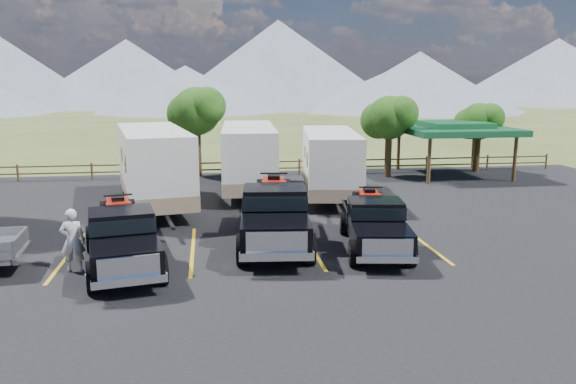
{
  "coord_description": "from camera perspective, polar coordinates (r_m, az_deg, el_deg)",
  "views": [
    {
      "loc": [
        -1.38,
        -14.33,
        5.67
      ],
      "look_at": [
        1.48,
        5.67,
        1.6
      ],
      "focal_mm": 35.0,
      "sensor_mm": 36.0,
      "label": 1
    }
  ],
  "objects": [
    {
      "name": "ground",
      "position": [
        15.48,
        -2.48,
        -10.12
      ],
      "size": [
        320.0,
        320.0,
        0.0
      ],
      "primitive_type": "plane",
      "color": "#3E4D21",
      "rests_on": "ground"
    },
    {
      "name": "asphalt_lot",
      "position": [
        18.28,
        -3.42,
        -6.64
      ],
      "size": [
        44.0,
        34.0,
        0.04
      ],
      "primitive_type": "cube",
      "color": "black",
      "rests_on": "ground"
    },
    {
      "name": "stall_lines",
      "position": [
        19.23,
        -3.67,
        -5.65
      ],
      "size": [
        12.12,
        5.5,
        0.01
      ],
      "color": "gold",
      "rests_on": "asphalt_lot"
    },
    {
      "name": "tree_ne_a",
      "position": [
        33.09,
        10.21,
        7.42
      ],
      "size": [
        3.11,
        2.92,
        4.76
      ],
      "color": "#312213",
      "rests_on": "ground"
    },
    {
      "name": "tree_ne_b",
      "position": [
        36.34,
        18.79,
        6.78
      ],
      "size": [
        2.77,
        2.59,
        4.27
      ],
      "color": "#312213",
      "rests_on": "ground"
    },
    {
      "name": "tree_north",
      "position": [
        33.41,
        -9.32,
        8.09
      ],
      "size": [
        3.46,
        3.24,
        5.25
      ],
      "color": "#312213",
      "rests_on": "ground"
    },
    {
      "name": "rail_fence",
      "position": [
        33.39,
        -2.23,
        2.66
      ],
      "size": [
        36.12,
        0.12,
        1.0
      ],
      "color": "brown",
      "rests_on": "ground"
    },
    {
      "name": "pavilion",
      "position": [
        34.6,
        16.56,
        6.14
      ],
      "size": [
        6.2,
        6.2,
        3.22
      ],
      "color": "brown",
      "rests_on": "ground"
    },
    {
      "name": "mountain_range",
      "position": [
        120.49,
        -11.36,
        12.22
      ],
      "size": [
        209.0,
        71.0,
        20.0
      ],
      "color": "slate",
      "rests_on": "ground"
    },
    {
      "name": "rig_left",
      "position": [
        17.88,
        -16.52,
        -4.22
      ],
      "size": [
        3.05,
        6.27,
        2.01
      ],
      "rotation": [
        0.0,
        0.0,
        0.2
      ],
      "color": "black",
      "rests_on": "asphalt_lot"
    },
    {
      "name": "rig_center",
      "position": [
        19.44,
        -1.37,
        -2.09
      ],
      "size": [
        2.94,
        7.02,
        2.28
      ],
      "rotation": [
        0.0,
        0.0,
        -0.1
      ],
      "color": "black",
      "rests_on": "asphalt_lot"
    },
    {
      "name": "rig_right",
      "position": [
        19.19,
        8.75,
        -2.97
      ],
      "size": [
        2.69,
        5.91,
        1.9
      ],
      "rotation": [
        0.0,
        0.0,
        -0.16
      ],
      "color": "black",
      "rests_on": "asphalt_lot"
    },
    {
      "name": "trailer_left",
      "position": [
        25.45,
        -13.48,
        2.5
      ],
      "size": [
        4.11,
        10.13,
        3.51
      ],
      "rotation": [
        0.0,
        0.0,
        0.19
      ],
      "color": "silver",
      "rests_on": "asphalt_lot"
    },
    {
      "name": "trailer_center",
      "position": [
        28.02,
        -4.01,
        3.42
      ],
      "size": [
        2.94,
        9.71,
        3.36
      ],
      "rotation": [
        0.0,
        0.0,
        -0.06
      ],
      "color": "silver",
      "rests_on": "asphalt_lot"
    },
    {
      "name": "trailer_right",
      "position": [
        26.92,
        4.3,
        2.91
      ],
      "size": [
        3.35,
        9.26,
        3.2
      ],
      "rotation": [
        0.0,
        0.0,
        -0.13
      ],
      "color": "silver",
      "rests_on": "asphalt_lot"
    },
    {
      "name": "person_a",
      "position": [
        17.82,
        -21.04,
        -4.59
      ],
      "size": [
        0.74,
        0.53,
        1.92
      ],
      "primitive_type": "imported",
      "rotation": [
        0.0,
        0.0,
        3.24
      ],
      "color": "silver",
      "rests_on": "asphalt_lot"
    }
  ]
}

